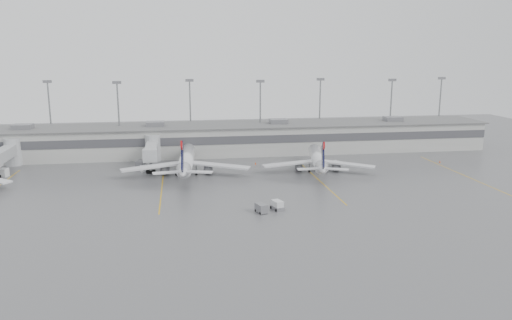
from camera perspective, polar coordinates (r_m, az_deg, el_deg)
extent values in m
plane|color=#545457|center=(88.30, 0.36, -6.52)|extent=(260.00, 260.00, 0.00)
cube|color=#ABABA6|center=(143.26, -3.34, 2.42)|extent=(150.00, 16.00, 8.00)
cube|color=#47474C|center=(135.19, -3.01, 2.26)|extent=(150.00, 0.15, 2.20)
cube|color=#606060|center=(142.62, -3.36, 4.02)|extent=(152.00, 17.00, 0.30)
cube|color=slate|center=(147.88, -25.13, 3.47)|extent=(5.00, 4.00, 1.30)
cube|color=slate|center=(155.39, 15.38, 4.56)|extent=(5.00, 4.00, 1.30)
cylinder|color=gray|center=(155.54, -22.44, 4.53)|extent=(0.44, 0.44, 20.00)
cube|color=slate|center=(154.66, -22.75, 8.27)|extent=(2.40, 0.50, 0.80)
cylinder|color=gray|center=(144.68, -15.39, 4.50)|extent=(0.44, 0.44, 20.00)
cube|color=slate|center=(143.74, -15.62, 8.53)|extent=(2.40, 0.50, 0.80)
cylinder|color=gray|center=(151.19, -7.51, 5.15)|extent=(0.44, 0.44, 20.00)
cube|color=slate|center=(150.29, -7.61, 9.01)|extent=(2.40, 0.50, 0.80)
cylinder|color=gray|center=(145.60, 0.49, 4.99)|extent=(0.44, 0.44, 20.00)
cube|color=slate|center=(144.66, 0.50, 9.00)|extent=(2.40, 0.50, 0.80)
cylinder|color=gray|center=(157.25, 7.29, 5.43)|extent=(0.44, 0.44, 20.00)
cube|color=slate|center=(156.38, 7.39, 9.14)|extent=(2.40, 0.50, 0.80)
cylinder|color=gray|center=(157.05, 15.11, 5.10)|extent=(0.44, 0.44, 20.00)
cube|color=slate|center=(156.19, 15.32, 8.81)|extent=(2.40, 0.50, 0.80)
cylinder|color=gray|center=(172.61, 20.22, 5.38)|extent=(0.44, 0.44, 20.00)
cube|color=slate|center=(171.82, 20.47, 8.75)|extent=(2.40, 0.50, 0.80)
cylinder|color=#9DA0A2|center=(141.29, -26.01, 0.84)|extent=(4.00, 4.00, 7.00)
cube|color=#9DA0A2|center=(135.07, -26.83, 0.64)|extent=(2.80, 13.00, 2.60)
cylinder|color=#9DA0A2|center=(135.04, -11.70, 1.37)|extent=(4.00, 4.00, 7.00)
cube|color=#9DA0A2|center=(128.52, -11.84, 1.18)|extent=(2.80, 13.00, 2.60)
cube|color=#9DA0A2|center=(121.17, -12.01, 0.50)|extent=(3.40, 2.40, 3.00)
cylinder|color=gray|center=(121.78, -11.95, -0.83)|extent=(0.70, 0.70, 2.80)
cube|color=black|center=(122.02, -11.93, -1.31)|extent=(2.20, 1.20, 0.70)
cube|color=#DEA40D|center=(110.33, -10.68, -2.88)|extent=(0.25, 40.00, 0.01)
cube|color=#DEA40D|center=(114.49, 7.11, -2.21)|extent=(0.25, 40.00, 0.01)
cube|color=#DEA40D|center=(128.42, 22.32, -1.46)|extent=(0.25, 40.00, 0.01)
cone|color=silver|center=(135.24, -27.05, -0.04)|extent=(3.38, 3.26, 2.76)
cylinder|color=silver|center=(119.99, -7.94, 0.06)|extent=(4.93, 24.51, 3.32)
cone|color=silver|center=(133.42, -7.66, 1.30)|extent=(3.52, 3.31, 3.32)
cone|color=silver|center=(105.56, -8.33, -1.38)|extent=(3.68, 5.74, 3.32)
cube|color=silver|center=(117.84, -11.77, -0.74)|extent=(14.65, 6.32, 0.39)
cube|color=silver|center=(116.99, -4.21, -0.61)|extent=(14.42, 8.01, 0.39)
cube|color=black|center=(104.32, -8.40, 0.26)|extent=(0.74, 6.24, 7.24)
cube|color=#B30D10|center=(102.36, -8.50, 1.67)|extent=(0.48, 2.26, 2.10)
cylinder|color=black|center=(130.31, -7.70, -0.23)|extent=(0.45, 1.02, 1.00)
cylinder|color=black|center=(118.59, -9.08, -1.46)|extent=(0.58, 1.25, 1.22)
cylinder|color=black|center=(118.34, -6.83, -1.42)|extent=(0.58, 1.25, 1.22)
cylinder|color=silver|center=(122.86, 7.03, 0.22)|extent=(7.11, 22.06, 2.99)
cone|color=silver|center=(134.92, 6.61, 1.31)|extent=(3.46, 3.31, 2.99)
cone|color=silver|center=(109.91, 7.60, -1.02)|extent=(3.88, 5.45, 2.99)
cube|color=silver|center=(119.92, 3.81, -0.41)|extent=(13.16, 4.14, 0.35)
cube|color=silver|center=(121.12, 10.42, -0.46)|extent=(12.57, 8.54, 0.35)
cube|color=black|center=(108.81, 7.67, 0.40)|extent=(1.36, 5.56, 6.51)
cube|color=#B30D10|center=(107.04, 7.77, 1.61)|extent=(0.68, 2.03, 1.89)
cylinder|color=black|center=(132.12, 6.69, -0.05)|extent=(0.51, 0.95, 0.90)
cylinder|color=black|center=(121.30, 6.10, -1.10)|extent=(0.65, 1.16, 1.09)
cylinder|color=black|center=(121.66, 8.06, -1.11)|extent=(0.65, 1.16, 1.09)
cube|color=silver|center=(92.00, 2.46, -5.18)|extent=(2.12, 2.66, 1.74)
cube|color=slate|center=(92.16, 2.45, -5.49)|extent=(2.42, 3.09, 0.68)
cylinder|color=black|center=(92.61, 1.74, -5.44)|extent=(0.38, 0.58, 0.54)
cylinder|color=black|center=(93.35, 2.57, -5.31)|extent=(0.38, 0.58, 0.54)
cylinder|color=black|center=(91.02, 2.33, -5.77)|extent=(0.38, 0.58, 0.54)
cylinder|color=black|center=(91.76, 3.17, -5.63)|extent=(0.38, 0.58, 0.54)
cube|color=slate|center=(90.33, 0.60, -5.51)|extent=(2.19, 2.87, 1.54)
cylinder|color=black|center=(90.99, -0.02, -5.77)|extent=(0.35, 0.55, 0.51)
cylinder|color=black|center=(90.05, 1.24, -5.97)|extent=(0.35, 0.55, 0.51)
cube|color=silver|center=(130.20, -27.06, -1.28)|extent=(3.10, 2.45, 1.93)
cube|color=silver|center=(123.59, -12.52, -0.96)|extent=(2.57, 2.11, 1.56)
cube|color=silver|center=(127.03, 8.94, -0.46)|extent=(2.61, 2.25, 1.55)
cube|color=slate|center=(127.74, -13.03, -0.49)|extent=(2.61, 3.37, 1.85)
cone|color=#EA4704|center=(121.71, -8.17, -1.19)|extent=(0.48, 0.48, 0.76)
cone|color=#EA4704|center=(128.59, -0.06, -0.37)|extent=(0.39, 0.39, 0.62)
cone|color=#EA4704|center=(139.18, 20.27, -0.16)|extent=(0.39, 0.39, 0.63)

